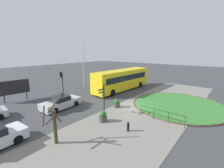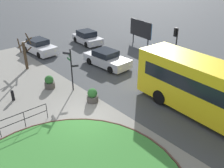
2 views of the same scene
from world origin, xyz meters
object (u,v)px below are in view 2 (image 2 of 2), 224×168
Objects in this scene: traffic_light_near at (176,38)px; planter_near_signpost at (49,83)px; car_near_lane at (107,59)px; car_far_lane at (87,38)px; car_oncoming at (39,47)px; planter_kerbside at (92,96)px; bollard_foreground at (13,95)px; signpost_directional at (71,66)px; billboard_left at (141,29)px; street_tree_bare at (25,52)px.

traffic_light_near reaches higher than planter_near_signpost.
car_far_lane reaches higher than car_near_lane.
planter_kerbside is (11.30, -1.75, -0.23)m from car_oncoming.
car_oncoming is at bearing 143.18° from bollard_foreground.
signpost_directional reaches higher than car_far_lane.
planter_kerbside is at bearing 102.59° from traffic_light_near.
billboard_left is 12.53m from street_tree_bare.
car_far_lane is 1.23× the size of street_tree_bare.
planter_near_signpost is 1.03× the size of planter_kerbside.
car_far_lane reaches higher than planter_near_signpost.
planter_near_signpost is at bearing -71.29° from billboard_left.
signpost_directional is 3.12× the size of planter_near_signpost.
planter_kerbside is at bearing 1.92° from signpost_directional.
planter_near_signpost is at bearing -161.50° from planter_kerbside.
car_near_lane reaches higher than planter_near_signpost.
street_tree_bare is at bearing -172.03° from signpost_directional.
billboard_left reaches higher than car_far_lane.
car_far_lane is at bearing 138.66° from signpost_directional.
signpost_directional is 2.71m from planter_kerbside.
traffic_light_near is (10.04, 2.47, 1.75)m from car_far_lane.
car_oncoming reaches higher than planter_near_signpost.
car_near_lane is at bearing -17.03° from car_far_lane.
traffic_light_near is (10.59, 8.07, 1.74)m from car_oncoming.
car_oncoming is (-8.99, 1.83, -1.18)m from signpost_directional.
signpost_directional is 0.95× the size of street_tree_bare.
bollard_foreground is at bearing -53.25° from car_far_lane.
planter_near_signpost is at bearing 83.52° from traffic_light_near.
bollard_foreground is 5.40m from planter_kerbside.
bollard_foreground is 0.24× the size of traffic_light_near.
street_tree_bare reaches higher than traffic_light_near.
planter_near_signpost is (-1.34, -1.15, -1.40)m from signpost_directional.
planter_near_signpost is at bearing -3.92° from street_tree_bare.
car_near_lane is 7.72m from car_oncoming.
signpost_directional is 5.30m from car_near_lane.
car_far_lane is 13.03m from planter_kerbside.
signpost_directional is at bearing 40.52° from planter_near_signpost.
car_far_lane is 4.14× the size of planter_kerbside.
planter_kerbside is at bearing -54.38° from billboard_left.
car_near_lane is at bearing 18.57° from car_oncoming.
car_oncoming is 13.42m from traffic_light_near.
planter_near_signpost is (7.10, -8.57, -0.20)m from car_far_lane.
car_oncoming is at bearing 158.75° from planter_near_signpost.
street_tree_bare is (-4.59, 3.06, 1.12)m from bollard_foreground.
planter_kerbside is (2.32, 0.08, -1.41)m from signpost_directional.
car_far_lane is (-6.57, 2.62, 0.00)m from car_near_lane.
planter_near_signpost is 0.30× the size of street_tree_bare.
planter_kerbside is at bearing -29.68° from car_far_lane.
signpost_directional reaches higher than billboard_left.
signpost_directional is 6.00m from street_tree_bare.
traffic_light_near is 0.99× the size of street_tree_bare.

